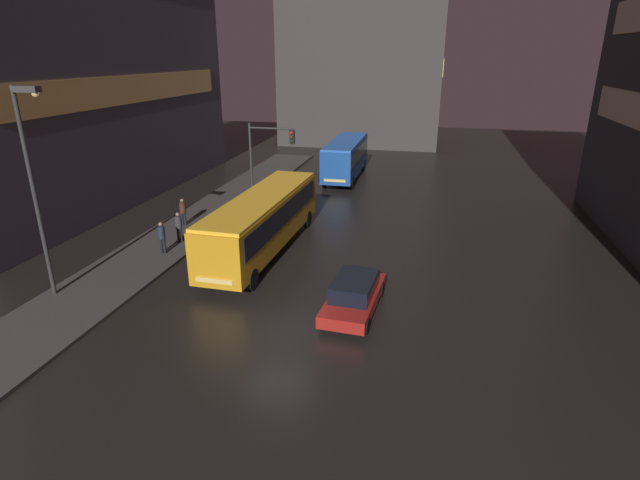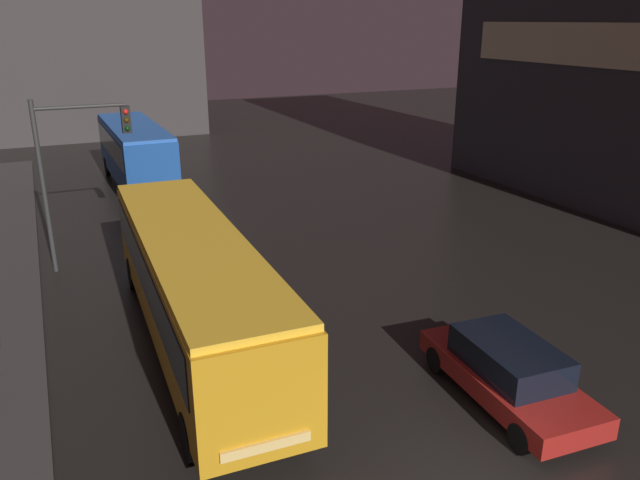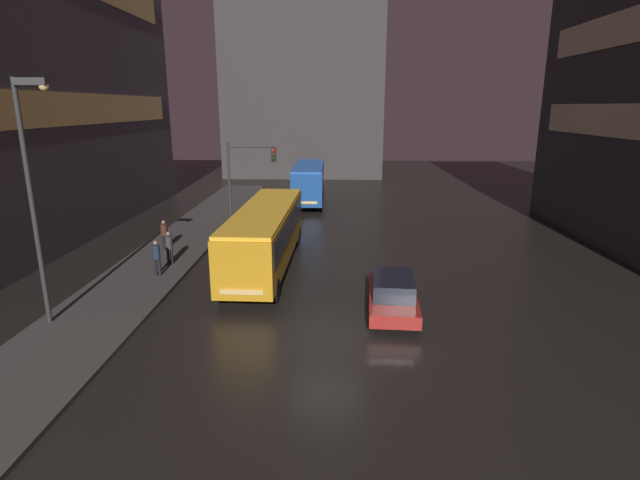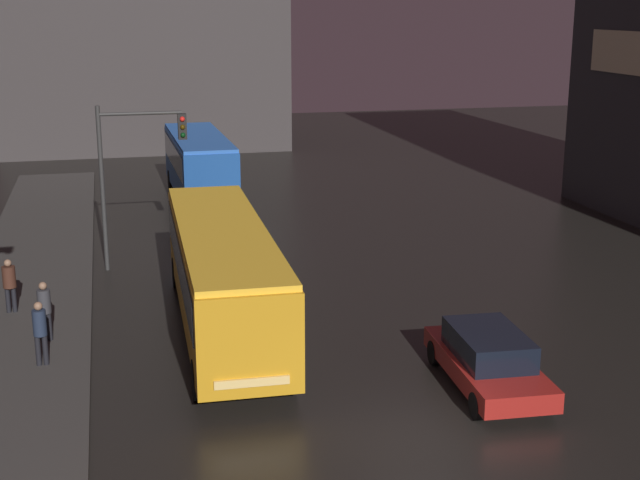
% 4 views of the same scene
% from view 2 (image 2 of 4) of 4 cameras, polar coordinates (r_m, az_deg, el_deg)
% --- Properties ---
extents(bus_near, '(2.81, 11.97, 3.12)m').
position_cam_2_polar(bus_near, '(16.50, -11.48, -3.41)').
color(bus_near, orange).
rests_on(bus_near, ground).
extents(bus_far, '(2.56, 9.75, 3.23)m').
position_cam_2_polar(bus_far, '(33.44, -16.53, 7.97)').
color(bus_far, '#194793').
rests_on(bus_far, ground).
extents(car_taxi, '(2.15, 4.78, 1.47)m').
position_cam_2_polar(car_taxi, '(15.01, 16.79, -11.38)').
color(car_taxi, maroon).
rests_on(car_taxi, ground).
extents(traffic_light_main, '(3.09, 0.35, 5.85)m').
position_cam_2_polar(traffic_light_main, '(22.46, -21.56, 7.17)').
color(traffic_light_main, '#2D2D2D').
rests_on(traffic_light_main, ground).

